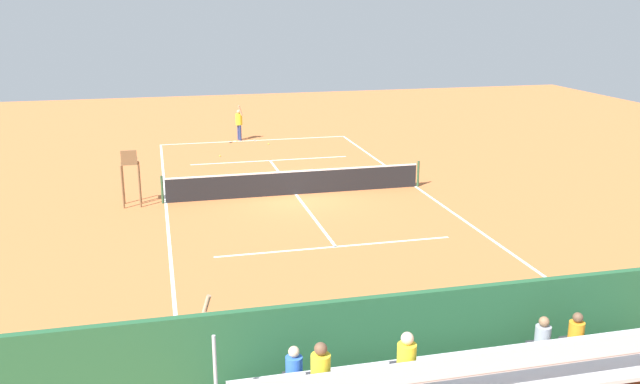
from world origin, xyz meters
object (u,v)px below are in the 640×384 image
bleacher_stand (471,375)px  line_judge (206,344)px  equipment_bag (477,352)px  tennis_ball_far (269,144)px  tennis_player (239,122)px  tennis_net (296,182)px  courtside_bench (542,325)px  tennis_racket (234,142)px  tennis_ball_near (220,156)px  umpire_chair (130,172)px

bleacher_stand → line_judge: (4.50, -2.12, 0.09)m
equipment_bag → tennis_ball_far: equipment_bag is taller
tennis_player → tennis_net: bearing=94.0°
tennis_ball_far → tennis_net: bearing=86.8°
courtside_bench → tennis_player: size_ratio=0.93×
tennis_racket → tennis_ball_far: size_ratio=8.11×
bleacher_stand → equipment_bag: 2.36m
tennis_ball_near → line_judge: size_ratio=0.03×
courtside_bench → tennis_player: (3.49, -24.58, 0.46)m
umpire_chair → tennis_player: (-5.41, -11.37, -0.30)m
bleacher_stand → tennis_ball_far: bleacher_stand is taller
equipment_bag → line_judge: line_judge is taller
courtside_bench → tennis_ball_far: courtside_bench is taller
umpire_chair → line_judge: (-1.71, 13.16, -0.30)m
line_judge → courtside_bench: bearing=179.6°
tennis_net → line_judge: line_judge is taller
bleacher_stand → umpire_chair: 16.50m
tennis_player → tennis_ball_far: bearing=130.9°
line_judge → tennis_player: bearing=-98.6°
tennis_ball_near → tennis_player: bearing=-110.7°
tennis_player → tennis_ball_near: (1.45, 3.83, -0.98)m
tennis_player → tennis_ball_far: 2.27m
umpire_chair → tennis_player: 12.59m
tennis_net → tennis_racket: tennis_net is taller
tennis_player → line_judge: 24.81m
umpire_chair → courtside_bench: umpire_chair is taller
umpire_chair → tennis_ball_near: umpire_chair is taller
tennis_racket → bleacher_stand: bearing=92.5°
tennis_ball_near → tennis_ball_far: same height
umpire_chair → tennis_player: bearing=-115.4°
bleacher_stand → line_judge: 4.97m
tennis_racket → line_judge: line_judge is taller
umpire_chair → tennis_ball_far: umpire_chair is taller
tennis_ball_far → tennis_racket: bearing=-34.5°
bleacher_stand → tennis_racket: (1.13, -26.25, -0.91)m
tennis_ball_far → tennis_player: bearing=-49.1°
tennis_player → tennis_racket: tennis_player is taller
tennis_ball_near → line_judge: 20.84m
bleacher_stand → umpire_chair: size_ratio=4.23×
equipment_bag → tennis_player: 24.79m
tennis_net → equipment_bag: 13.45m
umpire_chair → tennis_player: size_ratio=1.11×
tennis_racket → tennis_ball_far: 2.04m
bleacher_stand → line_judge: bleacher_stand is taller
tennis_racket → line_judge: (3.36, 24.14, 1.00)m
equipment_bag → tennis_ball_far: bearing=-88.6°
courtside_bench → equipment_bag: 1.62m
courtside_bench → tennis_racket: courtside_bench is taller
umpire_chair → equipment_bag: (-7.33, 13.34, -1.13)m
bleacher_stand → tennis_net: bearing=-90.0°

